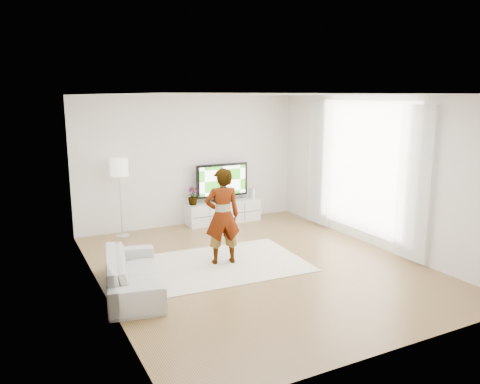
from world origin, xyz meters
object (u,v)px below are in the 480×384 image
media_console (223,212)px  rug (224,264)px  floor_lamp (119,171)px  television (222,181)px  player (222,216)px  sofa (133,273)px

media_console → rug: bearing=-114.6°
floor_lamp → television: bearing=2.3°
television → player: (-1.12, -2.41, -0.11)m
floor_lamp → rug: bearing=-64.1°
television → floor_lamp: floor_lamp is taller
player → sofa: 1.79m
television → floor_lamp: bearing=-177.7°
rug → player: player is taller
media_console → television: television is taller
player → media_console: bearing=-103.0°
television → floor_lamp: 2.31m
sofa → player: bearing=-63.1°
rug → television: bearing=65.7°
media_console → floor_lamp: 2.52m
sofa → media_console: bearing=-32.9°
television → player: player is taller
media_console → rug: (-1.12, -2.44, -0.23)m
media_console → television: size_ratio=1.38×
player → rug: bearing=102.5°
player → sofa: size_ratio=0.86×
media_console → rug: 2.69m
media_console → player: player is taller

